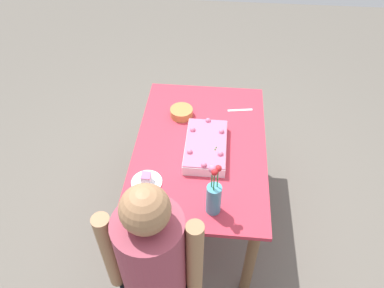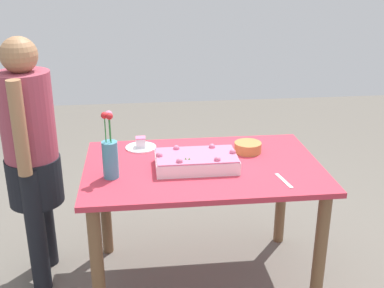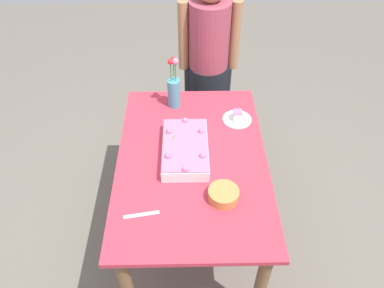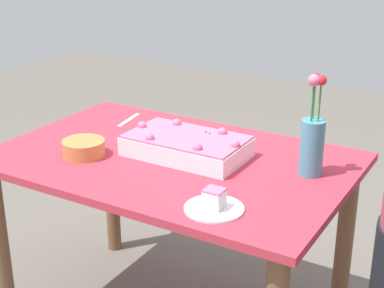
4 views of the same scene
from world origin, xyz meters
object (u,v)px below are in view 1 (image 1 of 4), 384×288
flower_vase (214,196)px  fruit_bowl (181,112)px  serving_plate_with_slice (147,181)px  sheet_cake (206,146)px  cake_knife (240,110)px  person_standing (155,276)px

flower_vase → fruit_bowl: bearing=-161.5°
serving_plate_with_slice → flower_vase: (0.16, 0.41, 0.11)m
serving_plate_with_slice → fruit_bowl: serving_plate_with_slice is taller
sheet_cake → cake_knife: size_ratio=2.47×
cake_knife → flower_vase: size_ratio=0.50×
serving_plate_with_slice → sheet_cake: bearing=131.8°
cake_knife → person_standing: (1.37, -0.41, 0.08)m
sheet_cake → cake_knife: (-0.44, 0.23, -0.04)m
serving_plate_with_slice → fruit_bowl: (-0.64, 0.14, 0.01)m
fruit_bowl → sheet_cake: bearing=30.4°
flower_vase → fruit_bowl: 0.86m
serving_plate_with_slice → person_standing: 0.65m
flower_vase → sheet_cake: bearing=-171.3°
serving_plate_with_slice → fruit_bowl: bearing=167.6°
flower_vase → person_standing: (0.46, -0.25, -0.04)m
cake_knife → person_standing: bearing=64.0°
sheet_cake → person_standing: person_standing is taller
cake_knife → fruit_bowl: bearing=3.8°
serving_plate_with_slice → flower_vase: size_ratio=0.52×
cake_knife → flower_vase: bearing=71.0°
cake_knife → sheet_cake: bearing=53.4°
serving_plate_with_slice → person_standing: person_standing is taller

